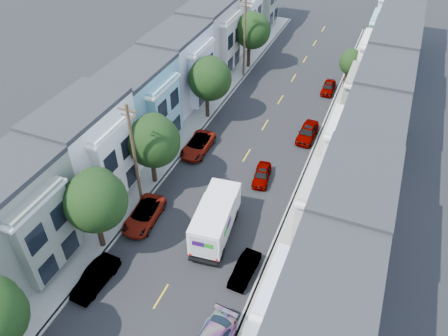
# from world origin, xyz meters

# --- Properties ---
(ground) EXTENTS (160.00, 160.00, 0.00)m
(ground) POSITION_xyz_m (0.00, 0.00, 0.00)
(ground) COLOR black
(ground) RESTS_ON ground
(road_slab) EXTENTS (12.00, 70.00, 0.02)m
(road_slab) POSITION_xyz_m (0.00, 15.00, 0.01)
(road_slab) COLOR black
(road_slab) RESTS_ON ground
(curb_left) EXTENTS (0.30, 70.00, 0.15)m
(curb_left) POSITION_xyz_m (-6.05, 15.00, 0.07)
(curb_left) COLOR gray
(curb_left) RESTS_ON ground
(curb_right) EXTENTS (0.30, 70.00, 0.15)m
(curb_right) POSITION_xyz_m (6.05, 15.00, 0.07)
(curb_right) COLOR gray
(curb_right) RESTS_ON ground
(sidewalk_left) EXTENTS (2.60, 70.00, 0.15)m
(sidewalk_left) POSITION_xyz_m (-7.35, 15.00, 0.07)
(sidewalk_left) COLOR gray
(sidewalk_left) RESTS_ON ground
(sidewalk_right) EXTENTS (2.60, 70.00, 0.15)m
(sidewalk_right) POSITION_xyz_m (7.35, 15.00, 0.07)
(sidewalk_right) COLOR gray
(sidewalk_right) RESTS_ON ground
(centerline) EXTENTS (0.12, 70.00, 0.01)m
(centerline) POSITION_xyz_m (0.00, 15.00, 0.00)
(centerline) COLOR gold
(centerline) RESTS_ON ground
(townhouse_row_left) EXTENTS (5.00, 70.00, 8.50)m
(townhouse_row_left) POSITION_xyz_m (-11.15, 15.00, 0.00)
(townhouse_row_left) COLOR silver
(townhouse_row_left) RESTS_ON ground
(townhouse_row_right) EXTENTS (5.00, 70.00, 8.50)m
(townhouse_row_right) POSITION_xyz_m (11.15, 15.00, 0.00)
(townhouse_row_right) COLOR silver
(townhouse_row_right) RESTS_ON ground
(tree_b) EXTENTS (4.70, 4.70, 7.41)m
(tree_b) POSITION_xyz_m (-6.30, -3.57, 5.04)
(tree_b) COLOR black
(tree_b) RESTS_ON ground
(tree_c) EXTENTS (4.70, 4.70, 7.14)m
(tree_c) POSITION_xyz_m (-6.30, 4.92, 4.77)
(tree_c) COLOR black
(tree_c) RESTS_ON ground
(tree_d) EXTENTS (4.70, 4.70, 7.25)m
(tree_d) POSITION_xyz_m (-6.30, 17.10, 4.88)
(tree_d) COLOR black
(tree_d) RESTS_ON ground
(tree_e) EXTENTS (4.70, 4.70, 7.53)m
(tree_e) POSITION_xyz_m (-6.30, 30.77, 5.15)
(tree_e) COLOR black
(tree_e) RESTS_ON ground
(tree_far_r) EXTENTS (3.06, 3.06, 5.11)m
(tree_far_r) POSITION_xyz_m (6.90, 29.74, 3.53)
(tree_far_r) COLOR black
(tree_far_r) RESTS_ON ground
(utility_pole_near) EXTENTS (1.60, 0.26, 10.00)m
(utility_pole_near) POSITION_xyz_m (-6.30, 2.00, 5.15)
(utility_pole_near) COLOR #42301E
(utility_pole_near) RESTS_ON ground
(utility_pole_far) EXTENTS (1.60, 0.26, 10.00)m
(utility_pole_far) POSITION_xyz_m (-6.30, 28.00, 5.15)
(utility_pole_far) COLOR #42301E
(utility_pole_far) RESTS_ON ground
(fedex_truck) EXTENTS (2.58, 6.70, 3.22)m
(fedex_truck) POSITION_xyz_m (1.27, 1.05, 1.80)
(fedex_truck) COLOR silver
(fedex_truck) RESTS_ON ground
(lead_sedan) EXTENTS (2.00, 3.99, 1.24)m
(lead_sedan) POSITION_xyz_m (2.61, 8.97, 0.62)
(lead_sedan) COLOR black
(lead_sedan) RESTS_ON ground
(parked_left_b) EXTENTS (1.71, 4.27, 1.40)m
(parked_left_b) POSITION_xyz_m (-4.90, -6.83, 0.70)
(parked_left_b) COLOR black
(parked_left_b) RESTS_ON ground
(parked_left_c) EXTENTS (2.67, 5.11, 1.37)m
(parked_left_c) POSITION_xyz_m (-4.90, 0.10, 0.69)
(parked_left_c) COLOR #B2BDC7
(parked_left_c) RESTS_ON ground
(parked_left_d) EXTENTS (2.41, 5.06, 1.39)m
(parked_left_d) POSITION_xyz_m (-4.90, 10.86, 0.70)
(parked_left_d) COLOR #5C1B13
(parked_left_d) RESTS_ON ground
(parked_right_b) EXTENTS (1.48, 3.71, 1.22)m
(parked_right_b) POSITION_xyz_m (4.90, -1.91, 0.61)
(parked_right_b) COLOR silver
(parked_right_b) RESTS_ON ground
(parked_right_c) EXTENTS (1.82, 4.57, 1.47)m
(parked_right_c) POSITION_xyz_m (4.90, 17.32, 0.74)
(parked_right_c) COLOR black
(parked_right_c) RESTS_ON ground
(parked_right_d) EXTENTS (1.57, 3.87, 1.24)m
(parked_right_d) POSITION_xyz_m (4.90, 28.07, 0.62)
(parked_right_d) COLOR black
(parked_right_d) RESTS_ON ground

